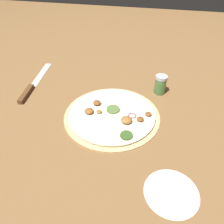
{
  "coord_description": "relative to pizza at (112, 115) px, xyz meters",
  "views": [
    {
      "loc": [
        -0.13,
        0.6,
        0.53
      ],
      "look_at": [
        0.0,
        0.0,
        0.02
      ],
      "focal_mm": 35.0,
      "sensor_mm": 36.0,
      "label": 1
    }
  ],
  "objects": [
    {
      "name": "loose_cap",
      "position": [
        -0.17,
        -0.25,
        -0.0
      ],
      "size": [
        0.04,
        0.04,
        0.01
      ],
      "color": "#B2B2B7",
      "rests_on": "ground_plane"
    },
    {
      "name": "spice_jar",
      "position": [
        -0.16,
        -0.19,
        0.03
      ],
      "size": [
        0.05,
        0.05,
        0.08
      ],
      "color": "#4C7F42",
      "rests_on": "ground_plane"
    },
    {
      "name": "ground_plane",
      "position": [
        0.0,
        -0.0,
        -0.01
      ],
      "size": [
        3.0,
        3.0,
        0.0
      ],
      "primitive_type": "plane",
      "color": "brown"
    },
    {
      "name": "flour_patch",
      "position": [
        -0.22,
        0.27,
        -0.01
      ],
      "size": [
        0.15,
        0.15,
        0.0
      ],
      "color": "white",
      "rests_on": "ground_plane"
    },
    {
      "name": "knife",
      "position": [
        0.38,
        -0.1,
        -0.0
      ],
      "size": [
        0.06,
        0.35,
        0.02
      ],
      "rotation": [
        0.0,
        0.0,
        4.82
      ],
      "color": "silver",
      "rests_on": "ground_plane"
    },
    {
      "name": "pizza",
      "position": [
        0.0,
        0.0,
        0.0
      ],
      "size": [
        0.35,
        0.35,
        0.03
      ],
      "color": "#D6B77A",
      "rests_on": "ground_plane"
    }
  ]
}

